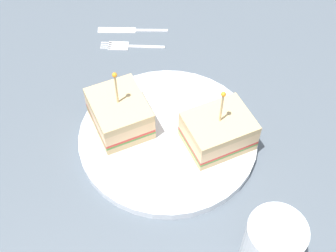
{
  "coord_description": "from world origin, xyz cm",
  "views": [
    {
      "loc": [
        -17.7,
        -37.65,
        56.75
      ],
      "look_at": [
        0.0,
        0.0,
        3.4
      ],
      "focal_mm": 49.37,
      "sensor_mm": 36.0,
      "label": 1
    }
  ],
  "objects_px": {
    "fork": "(125,46)",
    "knife": "(128,30)",
    "sandwich_half_back": "(218,131)",
    "drink_glass": "(271,248)",
    "plate": "(168,137)",
    "sandwich_half_front": "(120,114)"
  },
  "relations": [
    {
      "from": "plate",
      "to": "fork",
      "type": "height_order",
      "value": "plate"
    },
    {
      "from": "sandwich_half_back",
      "to": "fork",
      "type": "distance_m",
      "value": 0.27
    },
    {
      "from": "plate",
      "to": "drink_glass",
      "type": "xyz_separation_m",
      "value": [
        0.03,
        -0.23,
        0.04
      ]
    },
    {
      "from": "plate",
      "to": "knife",
      "type": "bearing_deg",
      "value": 81.07
    },
    {
      "from": "fork",
      "to": "sandwich_half_front",
      "type": "bearing_deg",
      "value": -113.6
    },
    {
      "from": "sandwich_half_back",
      "to": "fork",
      "type": "xyz_separation_m",
      "value": [
        -0.04,
        0.26,
        -0.04
      ]
    },
    {
      "from": "sandwich_half_front",
      "to": "sandwich_half_back",
      "type": "distance_m",
      "value": 0.15
    },
    {
      "from": "fork",
      "to": "knife",
      "type": "height_order",
      "value": "same"
    },
    {
      "from": "drink_glass",
      "to": "fork",
      "type": "distance_m",
      "value": 0.45
    },
    {
      "from": "plate",
      "to": "drink_glass",
      "type": "bearing_deg",
      "value": -82.74
    },
    {
      "from": "sandwich_half_front",
      "to": "knife",
      "type": "distance_m",
      "value": 0.24
    },
    {
      "from": "sandwich_half_front",
      "to": "fork",
      "type": "height_order",
      "value": "sandwich_half_front"
    },
    {
      "from": "plate",
      "to": "knife",
      "type": "height_order",
      "value": "plate"
    },
    {
      "from": "sandwich_half_back",
      "to": "knife",
      "type": "bearing_deg",
      "value": 93.56
    },
    {
      "from": "sandwich_half_front",
      "to": "sandwich_half_back",
      "type": "relative_size",
      "value": 1.03
    },
    {
      "from": "fork",
      "to": "plate",
      "type": "bearing_deg",
      "value": -94.92
    },
    {
      "from": "plate",
      "to": "fork",
      "type": "distance_m",
      "value": 0.22
    },
    {
      "from": "sandwich_half_front",
      "to": "plate",
      "type": "bearing_deg",
      "value": -39.18
    },
    {
      "from": "drink_glass",
      "to": "knife",
      "type": "distance_m",
      "value": 0.49
    },
    {
      "from": "sandwich_half_front",
      "to": "knife",
      "type": "height_order",
      "value": "sandwich_half_front"
    },
    {
      "from": "plate",
      "to": "knife",
      "type": "relative_size",
      "value": 2.21
    },
    {
      "from": "sandwich_half_back",
      "to": "sandwich_half_front",
      "type": "bearing_deg",
      "value": 142.39
    }
  ]
}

